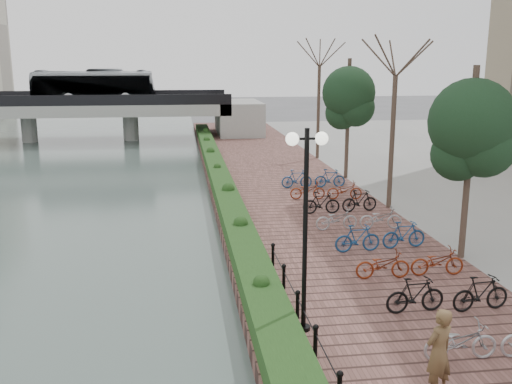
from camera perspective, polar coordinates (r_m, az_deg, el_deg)
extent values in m
cube|color=brown|center=(27.56, 4.17, -1.53)|extent=(8.00, 75.00, 0.50)
cube|color=#1B3814|center=(29.38, -3.31, 0.49)|extent=(1.10, 56.00, 0.60)
cylinder|color=black|center=(13.51, 5.96, -14.70)|extent=(0.10, 0.10, 0.70)
cylinder|color=black|center=(15.27, 4.18, -11.29)|extent=(0.10, 0.10, 0.70)
cylinder|color=black|center=(17.08, 2.80, -8.58)|extent=(0.10, 0.10, 0.70)
cylinder|color=black|center=(18.92, 1.70, -6.39)|extent=(0.10, 0.10, 0.70)
cylinder|color=black|center=(13.90, 4.93, -4.09)|extent=(0.12, 0.12, 5.09)
cylinder|color=black|center=(13.41, 5.12, 5.33)|extent=(0.70, 0.06, 0.06)
sphere|color=white|center=(13.34, 3.65, 5.32)|extent=(0.32, 0.32, 0.32)
sphere|color=white|center=(13.49, 6.58, 5.34)|extent=(0.32, 0.32, 0.32)
imported|color=brown|center=(12.37, 17.80, -15.02)|extent=(0.80, 0.68, 1.86)
imported|color=#A4A3A8|center=(13.97, 19.93, -14.03)|extent=(0.60, 1.71, 0.90)
imported|color=black|center=(16.07, 15.66, -9.91)|extent=(0.47, 1.66, 1.00)
imported|color=maroon|center=(18.33, 12.47, -7.02)|extent=(0.60, 1.71, 0.90)
imported|color=navy|center=(20.64, 10.02, -4.49)|extent=(0.47, 1.66, 1.00)
imported|color=#A4A3A8|center=(23.04, 8.08, -2.71)|extent=(0.60, 1.71, 0.90)
imported|color=black|center=(25.46, 6.52, -1.05)|extent=(0.47, 1.66, 1.00)
imported|color=maroon|center=(27.93, 5.23, 0.12)|extent=(0.60, 1.72, 0.90)
imported|color=navy|center=(30.40, 4.15, 1.28)|extent=(0.47, 1.66, 1.00)
imported|color=black|center=(16.83, 21.38, -9.27)|extent=(0.47, 1.66, 1.00)
imported|color=maroon|center=(19.01, 17.61, -6.60)|extent=(0.60, 1.71, 0.90)
imported|color=navy|center=(21.24, 14.67, -4.22)|extent=(0.47, 1.66, 1.00)
imported|color=#A4A3A8|center=(23.58, 12.30, -2.52)|extent=(0.60, 1.71, 0.90)
imported|color=black|center=(25.95, 10.38, -0.92)|extent=(0.47, 1.66, 1.00)
imported|color=maroon|center=(28.38, 8.77, 0.22)|extent=(0.60, 1.72, 0.90)
imported|color=navy|center=(30.81, 7.43, 1.36)|extent=(0.47, 1.66, 1.00)
cube|color=#989893|center=(55.44, -21.89, 7.73)|extent=(36.00, 8.00, 1.00)
cube|color=black|center=(51.61, -23.02, 8.38)|extent=(36.00, 0.15, 0.90)
cube|color=black|center=(59.16, -21.06, 8.99)|extent=(36.00, 0.15, 0.90)
cylinder|color=#989893|center=(55.60, -21.74, 5.93)|extent=(1.40, 1.40, 2.50)
cylinder|color=#989893|center=(54.12, -12.41, 6.38)|extent=(1.40, 1.40, 2.50)
imported|color=silver|center=(54.19, -15.91, 10.18)|extent=(2.52, 10.77, 3.00)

